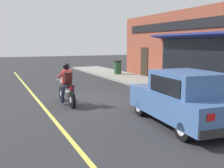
{
  "coord_description": "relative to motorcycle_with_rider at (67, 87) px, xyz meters",
  "views": [
    {
      "loc": [
        -3.43,
        -10.26,
        2.33
      ],
      "look_at": [
        0.32,
        -2.07,
        0.95
      ],
      "focal_mm": 42.0,
      "sensor_mm": 36.0,
      "label": 1
    }
  ],
  "objects": [
    {
      "name": "storefront_building",
      "position": [
        7.25,
        2.44,
        1.43
      ],
      "size": [
        1.25,
        11.72,
        4.2
      ],
      "color": "brown",
      "rests_on": "ground"
    },
    {
      "name": "traffic_cone",
      "position": [
        6.52,
        3.99,
        -0.25
      ],
      "size": [
        0.36,
        0.36,
        0.6
      ],
      "color": "black",
      "rests_on": "sidewalk_curb"
    },
    {
      "name": "motorcycle_with_rider",
      "position": [
        0.0,
        0.0,
        0.0
      ],
      "size": [
        0.56,
        2.02,
        1.62
      ],
      "color": "black",
      "rests_on": "ground"
    },
    {
      "name": "trash_bin",
      "position": [
        5.82,
        7.48,
        -0.04
      ],
      "size": [
        0.56,
        0.56,
        0.98
      ],
      "color": "#23512D",
      "rests_on": "sidewalk_curb"
    },
    {
      "name": "sidewalk_curb",
      "position": [
        5.73,
        3.45,
        -0.61
      ],
      "size": [
        2.6,
        22.0,
        0.14
      ],
      "primitive_type": "cube",
      "color": "gray",
      "rests_on": "ground"
    },
    {
      "name": "fire_hydrant",
      "position": [
        5.37,
        0.49,
        -0.11
      ],
      "size": [
        0.36,
        0.24,
        0.88
      ],
      "color": "red",
      "rests_on": "sidewalk_curb"
    },
    {
      "name": "ground_plane",
      "position": [
        0.87,
        0.45,
        -0.68
      ],
      "size": [
        80.0,
        80.0,
        0.0
      ],
      "primitive_type": "plane",
      "color": "#2B2B2D"
    },
    {
      "name": "lane_stripe",
      "position": [
        -0.93,
        3.45,
        -0.67
      ],
      "size": [
        0.12,
        19.8,
        0.01
      ],
      "primitive_type": "cube",
      "color": "#D1C64C",
      "rests_on": "ground"
    },
    {
      "name": "car_hatchback",
      "position": [
        2.38,
        -3.92,
        0.09
      ],
      "size": [
        1.95,
        3.9,
        1.57
      ],
      "color": "black",
      "rests_on": "ground"
    }
  ]
}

